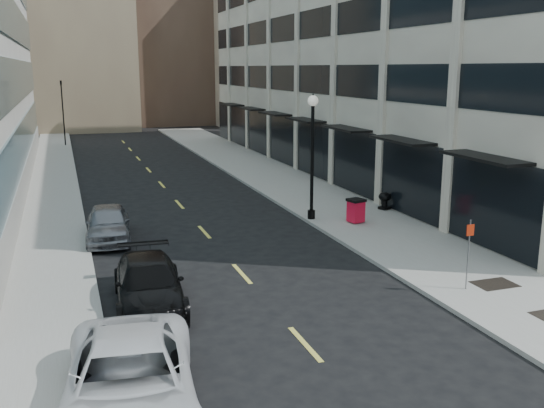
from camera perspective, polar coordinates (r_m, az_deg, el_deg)
ground at (r=15.06m, az=6.12°, el=-16.09°), size 160.00×160.00×0.00m
sidewalk_right at (r=35.27m, az=3.35°, el=0.97°), size 5.00×80.00×0.15m
sidewalk_left at (r=32.69m, az=-19.97°, el=-0.73°), size 3.00×80.00×0.15m
building_right at (r=45.05m, az=11.48°, el=14.69°), size 15.30×46.50×18.25m
skyline_tan_near at (r=80.19m, az=-18.67°, el=16.90°), size 14.00×18.00×28.00m
skyline_stone at (r=81.47m, az=-2.27°, el=14.64°), size 10.00×14.00×20.00m
grate_far at (r=21.79m, az=20.22°, el=-7.08°), size 1.40×1.00×0.01m
road_centerline at (r=30.33m, az=-7.66°, el=-1.20°), size 0.15×68.20×0.01m
traffic_signal at (r=59.90m, az=-19.25°, el=10.56°), size 0.66×0.66×6.98m
car_white_van at (r=13.48m, az=-13.26°, el=-16.04°), size 3.49×6.28×1.66m
car_black_pickup at (r=19.16m, az=-11.53°, el=-7.41°), size 2.39×5.18×1.47m
car_silver_sedan at (r=26.73m, az=-15.17°, el=-1.76°), size 2.17×4.62×1.53m
trash_bin at (r=28.51m, az=7.90°, el=-0.55°), size 0.84×0.86×1.14m
lamppost at (r=28.54m, az=3.82°, el=5.49°), size 0.50×0.50×5.98m
sign_post at (r=20.56m, az=18.06°, el=-3.66°), size 0.27×0.06×2.34m
urn_planter at (r=31.45m, az=10.56°, el=0.47°), size 0.64×0.64×0.88m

